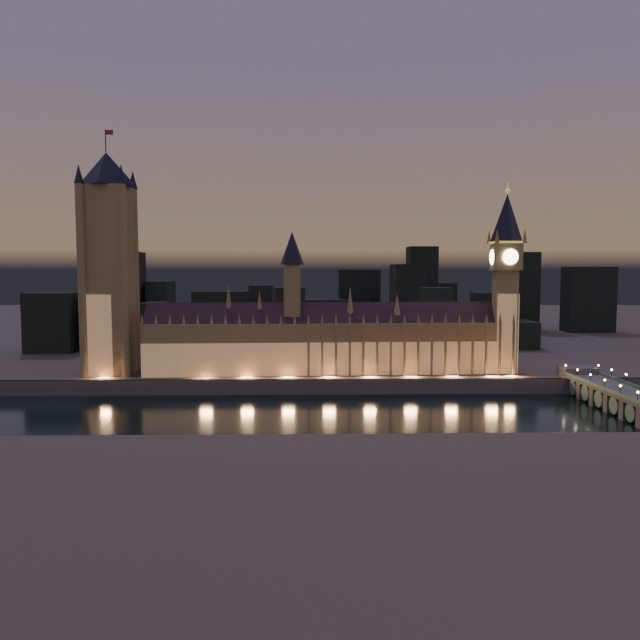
{
  "coord_description": "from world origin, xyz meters",
  "views": [
    {
      "loc": [
        -2.4,
        -281.26,
        65.52
      ],
      "look_at": [
        5.0,
        55.0,
        38.0
      ],
      "focal_mm": 35.0,
      "sensor_mm": 36.0,
      "label": 1
    }
  ],
  "objects_px": {
    "palace_of_westminster": "(327,340)",
    "river_boat": "(537,443)",
    "elizabeth_tower": "(506,267)",
    "westminster_bridge": "(623,400)",
    "victoria_tower": "(109,254)"
  },
  "relations": [
    {
      "from": "victoria_tower",
      "to": "westminster_bridge",
      "type": "bearing_deg",
      "value": -14.51
    },
    {
      "from": "elizabeth_tower",
      "to": "river_boat",
      "type": "xyz_separation_m",
      "value": [
        -25.4,
        -119.92,
        -65.01
      ]
    },
    {
      "from": "westminster_bridge",
      "to": "river_boat",
      "type": "xyz_separation_m",
      "value": [
        -60.0,
        -54.55,
        -4.43
      ]
    },
    {
      "from": "victoria_tower",
      "to": "river_boat",
      "type": "xyz_separation_m",
      "value": [
        192.6,
        -119.93,
        -72.21
      ]
    },
    {
      "from": "victoria_tower",
      "to": "elizabeth_tower",
      "type": "height_order",
      "value": "victoria_tower"
    },
    {
      "from": "elizabeth_tower",
      "to": "westminster_bridge",
      "type": "xyz_separation_m",
      "value": [
        34.6,
        -65.37,
        -60.57
      ]
    },
    {
      "from": "elizabeth_tower",
      "to": "palace_of_westminster",
      "type": "bearing_deg",
      "value": -179.89
    },
    {
      "from": "westminster_bridge",
      "to": "river_boat",
      "type": "height_order",
      "value": "westminster_bridge"
    },
    {
      "from": "palace_of_westminster",
      "to": "westminster_bridge",
      "type": "relative_size",
      "value": 1.79
    },
    {
      "from": "palace_of_westminster",
      "to": "river_boat",
      "type": "height_order",
      "value": "palace_of_westminster"
    },
    {
      "from": "westminster_bridge",
      "to": "river_boat",
      "type": "bearing_deg",
      "value": -137.72
    },
    {
      "from": "victoria_tower",
      "to": "river_boat",
      "type": "height_order",
      "value": "victoria_tower"
    },
    {
      "from": "palace_of_westminster",
      "to": "westminster_bridge",
      "type": "height_order",
      "value": "palace_of_westminster"
    },
    {
      "from": "river_boat",
      "to": "elizabeth_tower",
      "type": "bearing_deg",
      "value": 78.04
    },
    {
      "from": "elizabeth_tower",
      "to": "river_boat",
      "type": "distance_m",
      "value": 138.75
    }
  ]
}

